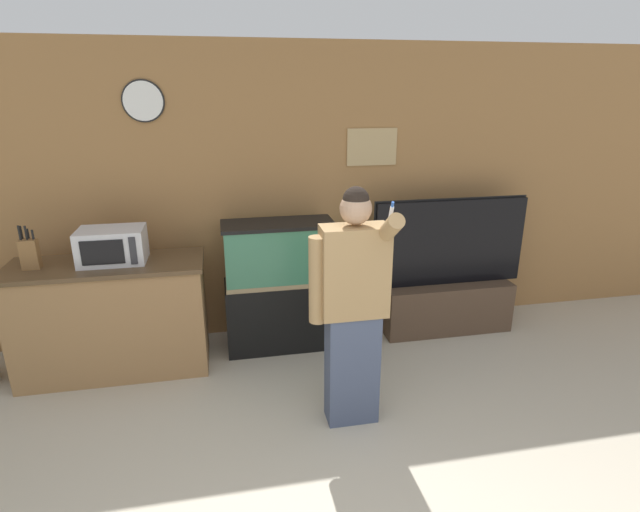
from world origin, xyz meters
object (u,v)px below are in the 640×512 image
(microwave, at_px, (112,246))
(knife_block, at_px, (30,253))
(person_standing, at_px, (352,306))
(aquarium_on_stand, at_px, (279,286))
(tv_on_stand, at_px, (446,292))
(counter_island, at_px, (113,318))

(microwave, bearing_deg, knife_block, -176.07)
(person_standing, bearing_deg, aquarium_on_stand, 106.81)
(microwave, relative_size, aquarium_on_stand, 0.43)
(aquarium_on_stand, bearing_deg, tv_on_stand, 0.62)
(counter_island, distance_m, aquarium_on_stand, 1.38)
(aquarium_on_stand, xyz_separation_m, tv_on_stand, (1.58, 0.02, -0.20))
(tv_on_stand, bearing_deg, microwave, -177.15)
(counter_island, height_order, knife_block, knife_block)
(aquarium_on_stand, distance_m, tv_on_stand, 1.60)
(person_standing, bearing_deg, tv_on_stand, 43.39)
(counter_island, relative_size, tv_on_stand, 1.02)
(counter_island, xyz_separation_m, aquarium_on_stand, (1.37, 0.15, 0.11))
(microwave, distance_m, knife_block, 0.58)
(aquarium_on_stand, bearing_deg, microwave, -174.45)
(microwave, xyz_separation_m, tv_on_stand, (2.88, 0.14, -0.69))
(counter_island, bearing_deg, person_standing, -30.38)
(counter_island, distance_m, knife_block, 0.77)
(microwave, bearing_deg, person_standing, -31.93)
(microwave, relative_size, tv_on_stand, 0.34)
(counter_island, height_order, tv_on_stand, tv_on_stand)
(microwave, bearing_deg, tv_on_stand, 2.85)
(counter_island, xyz_separation_m, knife_block, (-0.51, -0.02, 0.58))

